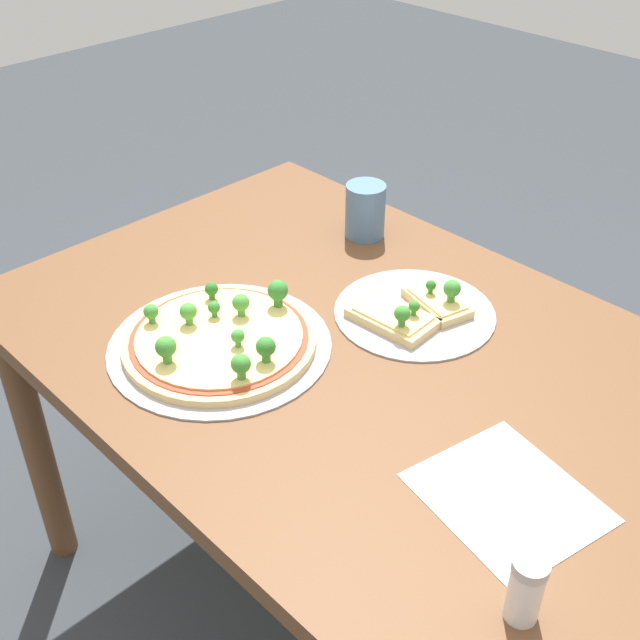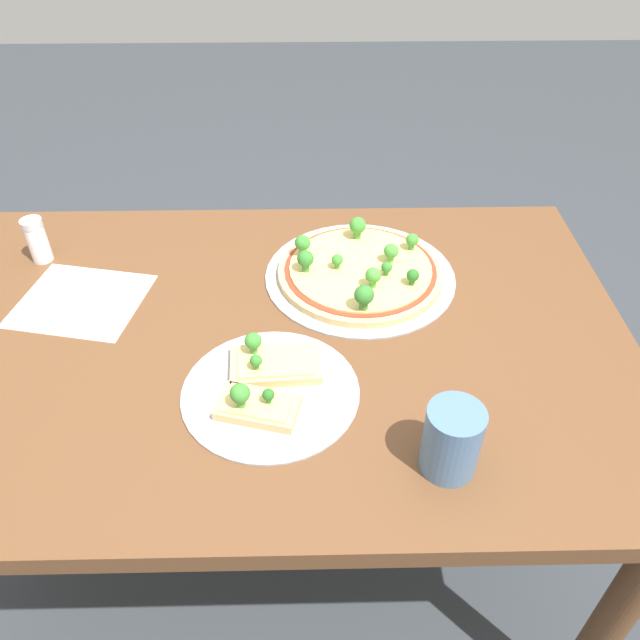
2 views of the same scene
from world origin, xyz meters
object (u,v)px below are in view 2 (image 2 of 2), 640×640
object	(u,v)px
condiment_shaker	(37,240)
dining_table	(267,367)
drinking_cup	(452,440)
pizza_tray_whole	(360,271)
pizza_tray_slice	(268,384)

from	to	relation	value
condiment_shaker	dining_table	bearing A→B (deg)	-26.81
dining_table	drinking_cup	bearing A→B (deg)	-46.51
pizza_tray_whole	dining_table	bearing A→B (deg)	-138.14
dining_table	pizza_tray_slice	bearing A→B (deg)	-84.42
pizza_tray_whole	condiment_shaker	xyz separation A→B (m)	(-0.64, 0.07, 0.03)
pizza_tray_whole	pizza_tray_slice	bearing A→B (deg)	-119.19
dining_table	pizza_tray_whole	size ratio (longest dim) A/B	3.48
dining_table	pizza_tray_whole	world-z (taller)	pizza_tray_whole
drinking_cup	condiment_shaker	xyz separation A→B (m)	(-0.74, 0.52, -0.01)
pizza_tray_slice	condiment_shaker	bearing A→B (deg)	142.06
pizza_tray_whole	pizza_tray_slice	world-z (taller)	pizza_tray_whole
pizza_tray_slice	drinking_cup	world-z (taller)	drinking_cup
dining_table	pizza_tray_slice	world-z (taller)	pizza_tray_slice
pizza_tray_slice	pizza_tray_whole	bearing A→B (deg)	60.81
condiment_shaker	pizza_tray_slice	bearing A→B (deg)	-37.94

